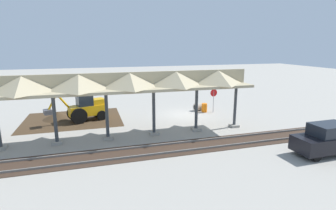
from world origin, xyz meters
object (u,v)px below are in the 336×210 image
(backhoe, at_px, (86,107))
(traffic_barrel, at_px, (204,108))
(distant_parked_car, at_px, (327,139))
(stop_sign, at_px, (214,96))
(concrete_pipe, at_px, (200,107))

(backhoe, xyz_separation_m, traffic_barrel, (-11.73, 0.21, -0.81))
(backhoe, distance_m, distant_parked_car, 19.16)
(distant_parked_car, bearing_deg, traffic_barrel, -76.04)
(stop_sign, height_order, backhoe, backhoe)
(stop_sign, distance_m, backhoe, 12.59)
(backhoe, relative_size, distant_parked_car, 1.26)
(distant_parked_car, relative_size, traffic_barrel, 4.70)
(traffic_barrel, bearing_deg, concrete_pipe, -81.47)
(distant_parked_car, bearing_deg, concrete_pipe, -76.38)
(backhoe, bearing_deg, distant_parked_car, 140.24)
(stop_sign, bearing_deg, concrete_pipe, -50.75)
(concrete_pipe, bearing_deg, distant_parked_car, 103.62)
(stop_sign, xyz_separation_m, distant_parked_car, (-2.16, 11.71, -0.76))
(backhoe, bearing_deg, traffic_barrel, 178.98)
(distant_parked_car, bearing_deg, backhoe, -39.76)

